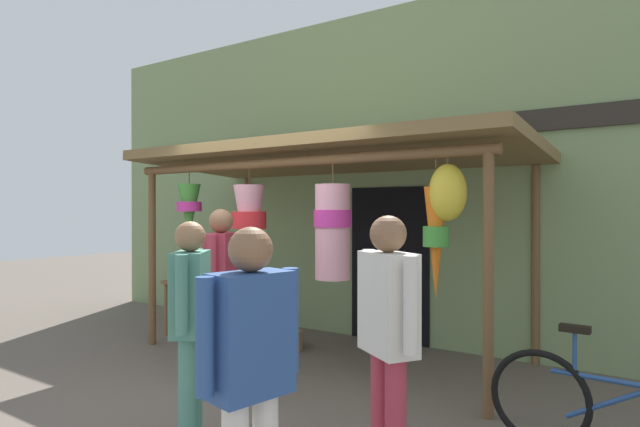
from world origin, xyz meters
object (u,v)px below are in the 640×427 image
at_px(display_table, 211,288).
at_px(flower_heap_on_table, 218,278).
at_px(wicker_basket_by_table, 286,340).
at_px(parked_bicycle, 620,412).
at_px(customer_foreground, 388,327).
at_px(vendor_in_orange, 190,313).
at_px(shopper_by_bananas, 251,364).
at_px(folding_chair, 234,317).
at_px(passerby_at_right, 221,281).

bearing_deg(display_table, flower_heap_on_table, 23.05).
height_order(wicker_basket_by_table, parked_bicycle, parked_bicycle).
bearing_deg(customer_foreground, flower_heap_on_table, 149.20).
xyz_separation_m(vendor_in_orange, shopper_by_bananas, (1.19, -0.69, -0.00)).
distance_m(folding_chair, customer_foreground, 3.01).
bearing_deg(parked_bicycle, wicker_basket_by_table, 163.94).
height_order(customer_foreground, passerby_at_right, passerby_at_right).
relative_size(folding_chair, customer_foreground, 0.50).
distance_m(flower_heap_on_table, parked_bicycle, 4.85).
bearing_deg(vendor_in_orange, customer_foreground, 10.78).
relative_size(flower_heap_on_table, wicker_basket_by_table, 1.85).
bearing_deg(wicker_basket_by_table, parked_bicycle, -16.06).
distance_m(flower_heap_on_table, vendor_in_orange, 3.21).
distance_m(display_table, passerby_at_right, 2.02).
bearing_deg(display_table, folding_chair, -32.95).
bearing_deg(vendor_in_orange, folding_chair, 124.64).
bearing_deg(wicker_basket_by_table, folding_chair, -100.41).
xyz_separation_m(flower_heap_on_table, folding_chair, (0.95, -0.72, -0.30)).
bearing_deg(vendor_in_orange, shopper_by_bananas, -30.20).
height_order(wicker_basket_by_table, customer_foreground, customer_foreground).
xyz_separation_m(display_table, customer_foreground, (3.66, -2.09, 0.33)).
xyz_separation_m(wicker_basket_by_table, customer_foreground, (2.47, -2.18, 0.88)).
xyz_separation_m(customer_foreground, shopper_by_bananas, (-0.26, -0.97, -0.03)).
relative_size(display_table, wicker_basket_by_table, 3.06).
distance_m(wicker_basket_by_table, shopper_by_bananas, 3.94).
xyz_separation_m(parked_bicycle, vendor_in_orange, (-2.61, -1.41, 0.61)).
xyz_separation_m(folding_chair, wicker_basket_by_table, (0.14, 0.77, -0.40)).
xyz_separation_m(flower_heap_on_table, customer_foreground, (3.57, -2.13, 0.19)).
xyz_separation_m(wicker_basket_by_table, vendor_in_orange, (1.02, -2.46, 0.85)).
distance_m(display_table, customer_foreground, 4.23).
bearing_deg(passerby_at_right, wicker_basket_by_table, 101.90).
height_order(vendor_in_orange, passerby_at_right, passerby_at_right).
relative_size(folding_chair, parked_bicycle, 0.48).
xyz_separation_m(folding_chair, parked_bicycle, (3.77, -0.27, -0.16)).
relative_size(shopper_by_bananas, passerby_at_right, 0.95).
bearing_deg(customer_foreground, vendor_in_orange, -169.22).
relative_size(wicker_basket_by_table, vendor_in_orange, 0.25).
bearing_deg(flower_heap_on_table, customer_foreground, -30.80).
bearing_deg(wicker_basket_by_table, vendor_in_orange, -67.45).
relative_size(flower_heap_on_table, folding_chair, 0.91).
bearing_deg(shopper_by_bananas, customer_foreground, 75.11).
height_order(parked_bicycle, shopper_by_bananas, shopper_by_bananas).
relative_size(display_table, vendor_in_orange, 0.78).
distance_m(display_table, folding_chair, 1.26).
bearing_deg(customer_foreground, shopper_by_bananas, -104.89).
xyz_separation_m(display_table, parked_bicycle, (4.82, -0.95, -0.31)).
distance_m(wicker_basket_by_table, vendor_in_orange, 2.79).
xyz_separation_m(display_table, shopper_by_bananas, (3.40, -3.06, 0.30)).
bearing_deg(display_table, shopper_by_bananas, -41.92).
height_order(folding_chair, customer_foreground, customer_foreground).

